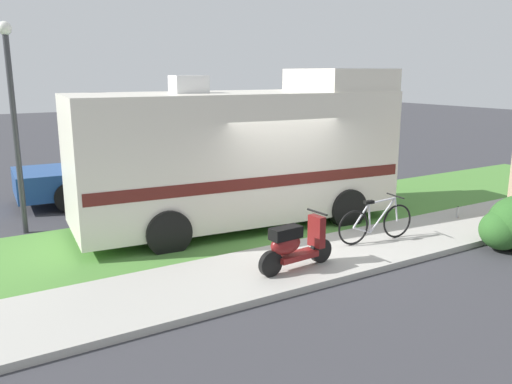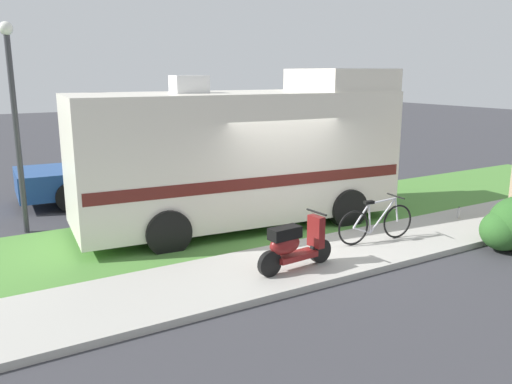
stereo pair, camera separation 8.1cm
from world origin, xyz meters
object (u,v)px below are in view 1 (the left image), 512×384
Objects in this scene: pickup_truck_near at (149,160)px; street_lamp_post at (13,110)px; bicycle at (376,222)px; bottle_green at (458,213)px; motorhome_rv at (241,154)px; scooter at (294,244)px.

street_lamp_post reaches higher than pickup_truck_near.
bicycle is 0.31× the size of pickup_truck_near.
street_lamp_post reaches higher than bottle_green.
street_lamp_post is at bearing 153.29° from bottle_green.
motorhome_rv is 27.15× the size of bottle_green.
pickup_truck_near is (-2.24, 6.81, 0.48)m from bicycle.
scooter is 7.24m from pickup_truck_near.
motorhome_rv is 3.36m from scooter.
bicycle is 0.40× the size of street_lamp_post.
scooter is 6.59m from street_lamp_post.
motorhome_rv is 4.25m from pickup_truck_near.
scooter is at bearing -169.62° from bicycle.
scooter is 0.27× the size of pickup_truck_near.
bottle_green is at bearing 7.64° from scooter.
motorhome_rv is at bearing 76.63° from scooter.
pickup_truck_near is at bearing 108.20° from bicycle.
pickup_truck_near is at bearing 89.43° from scooter.
scooter is at bearing -172.36° from bottle_green.
motorhome_rv reaches higher than bottle_green.
street_lamp_post reaches higher than motorhome_rv.
street_lamp_post reaches higher than bicycle.
street_lamp_post is at bearing -149.93° from pickup_truck_near.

